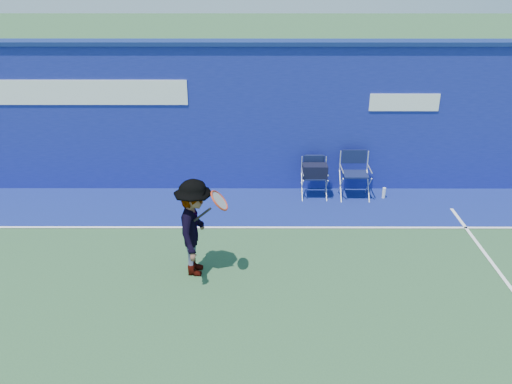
{
  "coord_description": "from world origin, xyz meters",
  "views": [
    {
      "loc": [
        0.64,
        -5.65,
        4.7
      ],
      "look_at": [
        0.63,
        2.6,
        1.0
      ],
      "focal_mm": 38.0,
      "sensor_mm": 36.0,
      "label": 1
    }
  ],
  "objects_px": {
    "directors_chair_left": "(314,181)",
    "directors_chair_right": "(354,184)",
    "tennis_player": "(195,228)",
    "water_bottle": "(384,193)"
  },
  "relations": [
    {
      "from": "directors_chair_left",
      "to": "water_bottle",
      "type": "distance_m",
      "value": 1.46
    },
    {
      "from": "water_bottle",
      "to": "tennis_player",
      "type": "height_order",
      "value": "tennis_player"
    },
    {
      "from": "directors_chair_left",
      "to": "water_bottle",
      "type": "height_order",
      "value": "directors_chair_left"
    },
    {
      "from": "directors_chair_left",
      "to": "water_bottle",
      "type": "bearing_deg",
      "value": -2.7
    },
    {
      "from": "directors_chair_right",
      "to": "water_bottle",
      "type": "height_order",
      "value": "directors_chair_right"
    },
    {
      "from": "directors_chair_left",
      "to": "directors_chair_right",
      "type": "relative_size",
      "value": 0.88
    },
    {
      "from": "tennis_player",
      "to": "directors_chair_right",
      "type": "bearing_deg",
      "value": 44.03
    },
    {
      "from": "water_bottle",
      "to": "directors_chair_right",
      "type": "bearing_deg",
      "value": 175.14
    },
    {
      "from": "directors_chair_right",
      "to": "tennis_player",
      "type": "relative_size",
      "value": 0.6
    },
    {
      "from": "directors_chair_right",
      "to": "tennis_player",
      "type": "distance_m",
      "value": 4.15
    }
  ]
}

